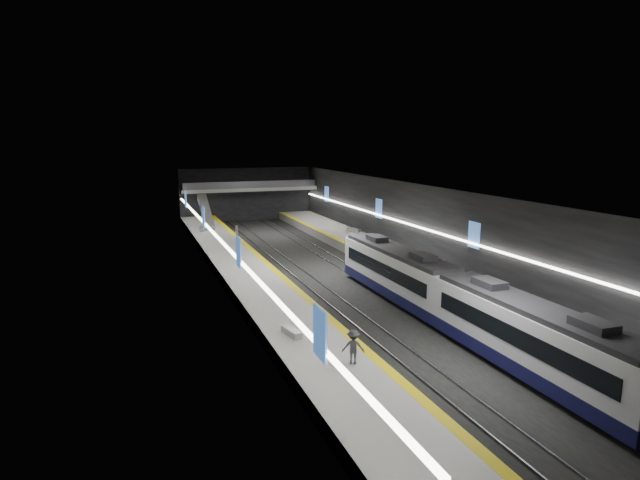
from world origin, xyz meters
name	(u,v)px	position (x,y,z in m)	size (l,w,h in m)	color
ground	(329,275)	(0.00, 0.00, 0.00)	(70.00, 70.00, 0.00)	black
ceiling	(329,188)	(0.00, 0.00, 8.00)	(20.00, 70.00, 0.04)	beige
wall_left	(219,239)	(-10.00, 0.00, 4.00)	(0.04, 70.00, 8.00)	black
wall_right	(425,226)	(10.00, 0.00, 4.00)	(0.04, 70.00, 8.00)	black
wall_back	(247,194)	(0.00, 35.00, 4.00)	(20.00, 0.04, 8.00)	black
platform_left	(249,277)	(-7.50, 0.00, 0.50)	(5.00, 70.00, 1.00)	slate
tile_surface_left	(249,271)	(-7.50, 0.00, 1.01)	(5.00, 70.00, 0.02)	#ADACA7
tactile_strip_left	(273,269)	(-5.30, 0.00, 1.02)	(0.60, 70.00, 0.02)	yellow
platform_right	(401,263)	(7.50, 0.00, 0.50)	(5.00, 70.00, 1.00)	slate
tile_surface_right	(401,258)	(7.50, 0.00, 1.01)	(5.00, 70.00, 0.02)	#ADACA7
tactile_strip_right	(381,260)	(5.30, 0.00, 1.02)	(0.60, 70.00, 0.02)	yellow
rails	(329,274)	(0.00, 0.00, 0.06)	(6.52, 70.00, 0.12)	gray
train	(451,297)	(2.50, -16.08, 2.20)	(2.69, 30.04, 3.60)	#10103B
ad_posters	(325,225)	(0.00, 1.00, 4.50)	(19.94, 53.50, 2.20)	#4477CE
cove_light_left	(222,241)	(-9.80, 0.00, 3.80)	(0.25, 68.60, 0.12)	white
cove_light_right	(423,228)	(9.80, 0.00, 3.80)	(0.25, 68.60, 0.12)	white
mezzanine_bridge	(250,189)	(0.00, 32.93, 5.04)	(20.00, 3.00, 1.50)	gray
escalator	(206,211)	(-7.50, 26.00, 2.90)	(1.20, 8.00, 0.60)	#99999E
bench_left_near	(291,332)	(-8.51, -16.15, 1.22)	(0.49, 1.77, 0.43)	#99999E
bench_left_far	(202,229)	(-8.57, 22.23, 1.24)	(0.55, 1.99, 0.49)	#99999E
bench_right_near	(450,270)	(8.83, -6.35, 1.24)	(0.54, 1.96, 0.48)	#99999E
bench_right_far	(354,230)	(8.95, 14.81, 1.25)	(0.56, 2.02, 0.49)	#99999E
passenger_right_a	(443,270)	(6.73, -8.55, 1.88)	(0.64, 0.42, 1.76)	#C04759
passenger_left_a	(237,233)	(-5.65, 14.67, 1.84)	(0.99, 0.41, 1.69)	silver
passenger_left_b	(353,347)	(-6.66, -21.02, 1.91)	(1.18, 0.68, 1.82)	#3F4046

